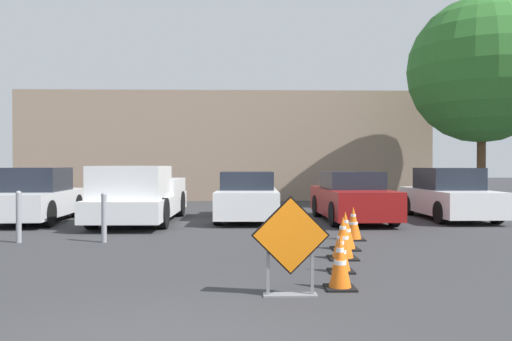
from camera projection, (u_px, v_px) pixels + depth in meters
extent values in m
plane|color=#333335|center=(215.00, 223.00, 14.05)|extent=(96.00, 96.00, 0.00)
cube|color=black|center=(290.00, 235.00, 6.25)|extent=(0.99, 0.03, 0.99)
cube|color=orange|center=(291.00, 235.00, 6.23)|extent=(0.94, 0.03, 0.94)
cube|color=slate|center=(290.00, 295.00, 6.30)|extent=(0.68, 0.20, 0.02)
cube|color=slate|center=(268.00, 265.00, 6.29)|extent=(0.04, 0.04, 0.77)
cube|color=slate|center=(312.00, 265.00, 6.30)|extent=(0.04, 0.04, 0.77)
cube|color=black|center=(340.00, 288.00, 6.64)|extent=(0.40, 0.40, 0.03)
cone|color=orange|center=(340.00, 261.00, 6.64)|extent=(0.30, 0.30, 0.68)
cylinder|color=white|center=(340.00, 250.00, 6.64)|extent=(0.10, 0.10, 0.06)
cylinder|color=white|center=(340.00, 262.00, 6.64)|extent=(0.17, 0.17, 0.06)
cube|color=black|center=(341.00, 271.00, 7.68)|extent=(0.38, 0.38, 0.03)
cone|color=orange|center=(341.00, 251.00, 7.68)|extent=(0.29, 0.29, 0.59)
cylinder|color=white|center=(341.00, 243.00, 7.68)|extent=(0.09, 0.09, 0.05)
cylinder|color=white|center=(341.00, 252.00, 7.68)|extent=(0.16, 0.16, 0.05)
cube|color=black|center=(343.00, 258.00, 8.76)|extent=(0.50, 0.50, 0.03)
cone|color=orange|center=(343.00, 237.00, 8.75)|extent=(0.37, 0.37, 0.72)
cylinder|color=white|center=(343.00, 228.00, 8.75)|extent=(0.12, 0.12, 0.06)
cylinder|color=white|center=(343.00, 238.00, 8.75)|extent=(0.20, 0.20, 0.06)
cube|color=black|center=(345.00, 249.00, 9.72)|extent=(0.52, 0.52, 0.03)
cone|color=orange|center=(345.00, 230.00, 9.72)|extent=(0.39, 0.39, 0.71)
cylinder|color=white|center=(345.00, 222.00, 9.72)|extent=(0.12, 0.12, 0.06)
cylinder|color=white|center=(345.00, 230.00, 9.72)|extent=(0.21, 0.21, 0.06)
cube|color=black|center=(353.00, 239.00, 10.96)|extent=(0.47, 0.47, 0.03)
cone|color=orange|center=(353.00, 223.00, 10.95)|extent=(0.35, 0.35, 0.71)
cylinder|color=white|center=(353.00, 215.00, 10.95)|extent=(0.11, 0.11, 0.06)
cylinder|color=white|center=(353.00, 223.00, 10.95)|extent=(0.19, 0.19, 0.06)
cube|color=silver|center=(34.00, 203.00, 14.38)|extent=(1.97, 4.10, 0.69)
cube|color=#1E232D|center=(35.00, 179.00, 14.47)|extent=(1.66, 1.91, 0.68)
cylinder|color=black|center=(49.00, 214.00, 13.19)|extent=(0.23, 0.72, 0.72)
cylinder|color=black|center=(76.00, 206.00, 15.68)|extent=(0.23, 0.72, 0.72)
cylinder|color=black|center=(22.00, 206.00, 15.57)|extent=(0.23, 0.72, 0.72)
cube|color=silver|center=(141.00, 205.00, 14.37)|extent=(2.05, 5.21, 0.55)
cube|color=silver|center=(131.00, 182.00, 13.20)|extent=(1.85, 2.10, 0.85)
cube|color=silver|center=(155.00, 184.00, 16.60)|extent=(1.88, 0.13, 0.45)
cube|color=silver|center=(178.00, 186.00, 15.41)|extent=(0.14, 2.49, 0.45)
cube|color=silver|center=(118.00, 186.00, 15.39)|extent=(0.14, 2.49, 0.45)
cylinder|color=black|center=(163.00, 213.00, 12.83)|extent=(0.25, 0.81, 0.80)
cylinder|color=black|center=(92.00, 213.00, 12.81)|extent=(0.25, 0.81, 0.80)
cylinder|color=black|center=(180.00, 204.00, 15.94)|extent=(0.25, 0.81, 0.80)
cylinder|color=black|center=(123.00, 204.00, 15.92)|extent=(0.25, 0.81, 0.80)
cube|color=white|center=(247.00, 201.00, 14.99)|extent=(1.82, 4.27, 0.74)
cube|color=#1E232D|center=(247.00, 180.00, 15.09)|extent=(1.57, 1.98, 0.53)
cylinder|color=black|center=(276.00, 213.00, 13.69)|extent=(0.21, 0.66, 0.66)
cylinder|color=black|center=(217.00, 213.00, 13.67)|extent=(0.21, 0.66, 0.66)
cylinder|color=black|center=(272.00, 205.00, 16.31)|extent=(0.21, 0.66, 0.66)
cylinder|color=black|center=(223.00, 205.00, 16.30)|extent=(0.21, 0.66, 0.66)
cube|color=maroon|center=(352.00, 202.00, 14.61)|extent=(1.88, 4.29, 0.76)
cube|color=#1E232D|center=(351.00, 180.00, 14.71)|extent=(1.60, 1.99, 0.50)
cylinder|color=black|center=(394.00, 214.00, 13.35)|extent=(0.22, 0.68, 0.68)
cylinder|color=black|center=(334.00, 214.00, 13.26)|extent=(0.22, 0.68, 0.68)
cylinder|color=black|center=(367.00, 206.00, 15.97)|extent=(0.22, 0.68, 0.68)
cylinder|color=black|center=(317.00, 206.00, 15.88)|extent=(0.22, 0.68, 0.68)
cube|color=white|center=(449.00, 201.00, 15.15)|extent=(1.80, 4.07, 0.73)
cube|color=#1E232D|center=(448.00, 178.00, 15.24)|extent=(1.55, 1.88, 0.65)
cylinder|color=black|center=(496.00, 212.00, 13.93)|extent=(0.21, 0.65, 0.64)
cylinder|color=black|center=(440.00, 213.00, 13.87)|extent=(0.21, 0.65, 0.64)
cylinder|color=black|center=(457.00, 205.00, 16.44)|extent=(0.21, 0.65, 0.64)
cylinder|color=black|center=(409.00, 205.00, 16.37)|extent=(0.21, 0.65, 0.64)
cylinder|color=gray|center=(104.00, 219.00, 10.60)|extent=(0.11, 0.11, 1.01)
sphere|color=gray|center=(104.00, 195.00, 10.60)|extent=(0.12, 0.12, 0.12)
cylinder|color=gray|center=(19.00, 218.00, 10.56)|extent=(0.11, 0.11, 1.05)
sphere|color=gray|center=(19.00, 193.00, 10.55)|extent=(0.12, 0.12, 0.12)
cube|color=gray|center=(227.00, 147.00, 25.12)|extent=(19.07, 5.00, 5.04)
cylinder|color=#513823|center=(481.00, 166.00, 19.00)|extent=(0.32, 0.32, 3.19)
sphere|color=#2D6B28|center=(482.00, 70.00, 18.96)|extent=(5.52, 5.52, 5.52)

